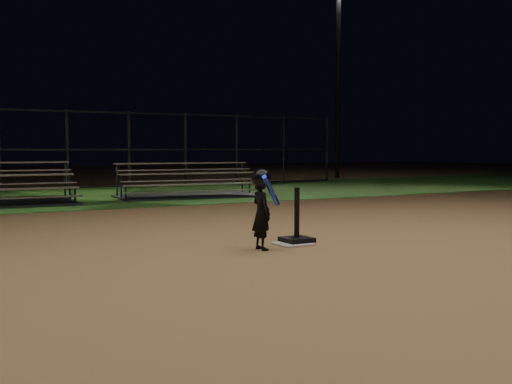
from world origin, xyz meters
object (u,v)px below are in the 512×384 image
at_px(batting_tee, 297,232).
at_px(light_pole_right, 339,63).
at_px(child_batter, 262,207).
at_px(bleacher_right, 189,190).
at_px(home_plate, 293,244).

bearing_deg(batting_tee, light_pole_right, 51.36).
bearing_deg(child_batter, bleacher_right, -16.48).
bearing_deg(light_pole_right, home_plate, -128.77).
bearing_deg(home_plate, bleacher_right, 75.99).
distance_m(home_plate, child_batter, 0.80).
relative_size(child_batter, bleacher_right, 0.27).
xyz_separation_m(batting_tee, light_pole_right, (11.89, 14.87, 4.79)).
xyz_separation_m(child_batter, light_pole_right, (12.57, 15.10, 4.39)).
height_order(bleacher_right, light_pole_right, light_pole_right).
distance_m(child_batter, light_pole_right, 20.13).
height_order(batting_tee, bleacher_right, bleacher_right).
bearing_deg(home_plate, light_pole_right, 51.23).
distance_m(batting_tee, bleacher_right, 8.41).
height_order(batting_tee, light_pole_right, light_pole_right).
relative_size(home_plate, bleacher_right, 0.12).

